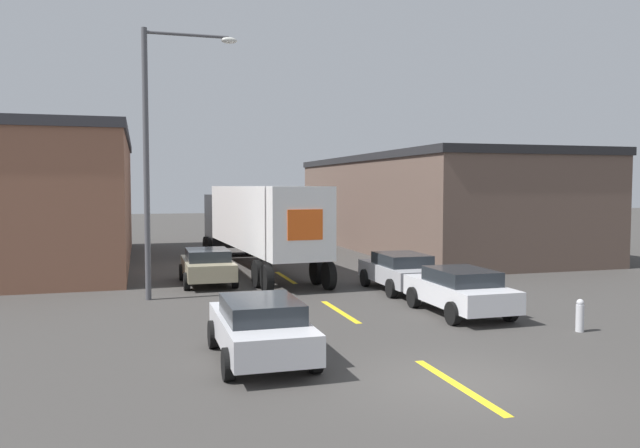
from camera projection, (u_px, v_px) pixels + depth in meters
The scene contains 12 objects.
ground_plane at pixel (453, 382), 12.56m from camera, with size 160.00×160.00×0.00m, color #3D3A38.
road_centerline at pixel (340, 311), 19.61m from camera, with size 0.20×18.72×0.01m.
warehouse_left at pixel (26, 199), 31.22m from camera, with size 10.03×19.23×6.53m.
warehouse_right at pixel (428, 203), 39.27m from camera, with size 10.07×23.42×5.79m.
semi_truck at pixel (255, 219), 29.45m from camera, with size 3.60×15.22×3.94m.
parked_car_right_mid at pixel (401, 271), 23.48m from camera, with size 2.06×4.27×1.42m.
parked_car_left_far at pixel (207, 265), 25.08m from camera, with size 2.06×4.27×1.42m.
parked_car_left_near at pixel (261, 327), 14.13m from camera, with size 2.06×4.27×1.42m.
parked_car_right_near at pixel (460, 290), 19.16m from camera, with size 2.06×4.27×1.42m.
parked_car_right_far at pixel (299, 238), 38.31m from camera, with size 2.06×4.27×1.42m.
street_lamp at pixel (157, 144), 21.42m from camera, with size 3.25×0.32×9.31m.
fire_hydrant at pixel (580, 315), 16.89m from camera, with size 0.22×0.22×0.89m.
Camera 1 is at (-6.02, -11.11, 3.96)m, focal length 35.00 mm.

